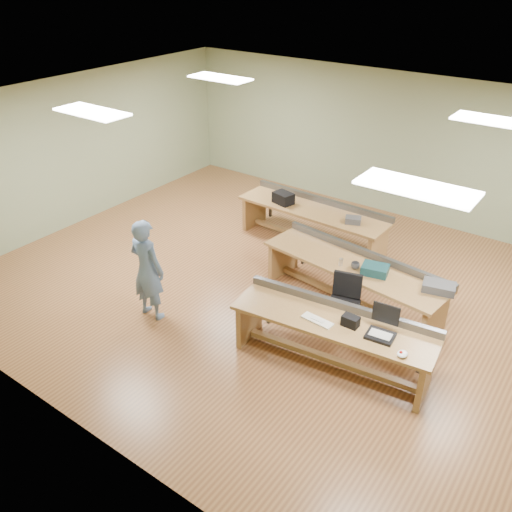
% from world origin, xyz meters
% --- Properties ---
extents(floor, '(10.00, 10.00, 0.00)m').
position_xyz_m(floor, '(0.00, 0.00, 0.00)').
color(floor, '#976339').
rests_on(floor, ground).
extents(ceiling, '(10.00, 10.00, 0.00)m').
position_xyz_m(ceiling, '(0.00, 0.00, 3.00)').
color(ceiling, silver).
rests_on(ceiling, wall_back).
extents(wall_back, '(10.00, 0.04, 3.00)m').
position_xyz_m(wall_back, '(0.00, 4.00, 1.50)').
color(wall_back, gray).
rests_on(wall_back, floor).
extents(wall_front, '(10.00, 0.04, 3.00)m').
position_xyz_m(wall_front, '(0.00, -4.00, 1.50)').
color(wall_front, gray).
rests_on(wall_front, floor).
extents(wall_left, '(0.04, 8.00, 3.00)m').
position_xyz_m(wall_left, '(-5.00, 0.00, 1.50)').
color(wall_left, gray).
rests_on(wall_left, floor).
extents(fluor_panels, '(6.20, 3.50, 0.03)m').
position_xyz_m(fluor_panels, '(0.00, 0.00, 2.97)').
color(fluor_panels, white).
rests_on(fluor_panels, ceiling).
extents(workbench_front, '(2.85, 1.06, 0.86)m').
position_xyz_m(workbench_front, '(1.57, -1.20, 0.55)').
color(workbench_front, olive).
rests_on(workbench_front, floor).
extents(workbench_mid, '(3.15, 1.19, 0.86)m').
position_xyz_m(workbench_mid, '(1.12, 0.30, 0.56)').
color(workbench_mid, olive).
rests_on(workbench_mid, floor).
extents(workbench_back, '(3.03, 0.89, 0.86)m').
position_xyz_m(workbench_back, '(-0.48, 1.74, 0.56)').
color(workbench_back, olive).
rests_on(workbench_back, floor).
extents(person, '(0.61, 0.41, 1.66)m').
position_xyz_m(person, '(-1.30, -1.83, 0.83)').
color(person, slate).
rests_on(person, floor).
extents(laptop_base, '(0.38, 0.33, 0.04)m').
position_xyz_m(laptop_base, '(2.23, -1.18, 0.77)').
color(laptop_base, black).
rests_on(laptop_base, workbench_front).
extents(laptop_screen, '(0.35, 0.06, 0.28)m').
position_xyz_m(laptop_screen, '(2.21, -1.05, 1.03)').
color(laptop_screen, black).
rests_on(laptop_screen, laptop_base).
extents(keyboard, '(0.45, 0.18, 0.03)m').
position_xyz_m(keyboard, '(1.40, -1.36, 0.76)').
color(keyboard, silver).
rests_on(keyboard, workbench_front).
extents(trackball_mouse, '(0.14, 0.16, 0.06)m').
position_xyz_m(trackball_mouse, '(2.60, -1.37, 0.78)').
color(trackball_mouse, white).
rests_on(trackball_mouse, workbench_front).
extents(camera_bag, '(0.22, 0.14, 0.15)m').
position_xyz_m(camera_bag, '(1.80, -1.20, 0.83)').
color(camera_bag, black).
rests_on(camera_bag, workbench_front).
extents(task_chair, '(0.62, 0.62, 0.94)m').
position_xyz_m(task_chair, '(1.34, -0.46, 0.35)').
color(task_chair, black).
rests_on(task_chair, floor).
extents(parts_bin_teal, '(0.45, 0.37, 0.14)m').
position_xyz_m(parts_bin_teal, '(1.50, 0.21, 0.82)').
color(parts_bin_teal, '#11353A').
rests_on(parts_bin_teal, workbench_mid).
extents(parts_bin_grey, '(0.51, 0.39, 0.12)m').
position_xyz_m(parts_bin_grey, '(2.45, 0.31, 0.81)').
color(parts_bin_grey, '#3B3B3D').
rests_on(parts_bin_grey, workbench_mid).
extents(mug, '(0.16, 0.16, 0.11)m').
position_xyz_m(mug, '(1.19, 0.17, 0.80)').
color(mug, '#3B3B3D').
rests_on(mug, workbench_mid).
extents(drinks_can, '(0.07, 0.07, 0.12)m').
position_xyz_m(drinks_can, '(0.96, 0.13, 0.81)').
color(drinks_can, silver).
rests_on(drinks_can, workbench_mid).
extents(storage_box_back, '(0.43, 0.35, 0.22)m').
position_xyz_m(storage_box_back, '(-1.09, 1.60, 0.86)').
color(storage_box_back, black).
rests_on(storage_box_back, workbench_back).
extents(tray_back, '(0.34, 0.30, 0.11)m').
position_xyz_m(tray_back, '(0.42, 1.61, 0.81)').
color(tray_back, '#3B3B3D').
rests_on(tray_back, workbench_back).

